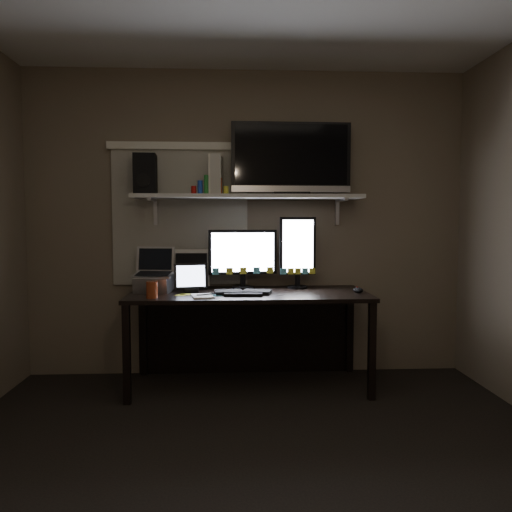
{
  "coord_description": "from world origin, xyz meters",
  "views": [
    {
      "loc": [
        -0.14,
        -2.34,
        1.27
      ],
      "look_at": [
        0.04,
        1.25,
        1.02
      ],
      "focal_mm": 35.0,
      "sensor_mm": 36.0,
      "label": 1
    }
  ],
  "objects": [
    {
      "name": "speaker",
      "position": [
        -0.8,
        1.61,
        1.64
      ],
      "size": [
        0.18,
        0.22,
        0.31
      ],
      "primitive_type": "cube",
      "rotation": [
        0.0,
        0.0,
        0.06
      ],
      "color": "black",
      "rests_on": "wall_shelf"
    },
    {
      "name": "laptop",
      "position": [
        -0.73,
        1.47,
        0.9
      ],
      "size": [
        0.33,
        0.28,
        0.34
      ],
      "primitive_type": "cube",
      "rotation": [
        0.0,
        0.0,
        -0.13
      ],
      "color": "silver",
      "rests_on": "desk"
    },
    {
      "name": "game_console",
      "position": [
        -0.25,
        1.63,
        1.63
      ],
      "size": [
        0.11,
        0.26,
        0.31
      ],
      "primitive_type": "cube",
      "rotation": [
        0.0,
        0.0,
        -0.12
      ],
      "color": "silver",
      "rests_on": "wall_shelf"
    },
    {
      "name": "tv",
      "position": [
        0.34,
        1.62,
        1.76
      ],
      "size": [
        0.95,
        0.18,
        0.57
      ],
      "primitive_type": "cube",
      "rotation": [
        0.0,
        0.0,
        0.02
      ],
      "color": "black",
      "rests_on": "wall_shelf"
    },
    {
      "name": "bottles",
      "position": [
        -0.3,
        1.57,
        1.56
      ],
      "size": [
        0.25,
        0.08,
        0.16
      ],
      "primitive_type": null,
      "rotation": [
        0.0,
        0.0,
        0.08
      ],
      "color": "#A50F0C",
      "rests_on": "wall_shelf"
    },
    {
      "name": "back_wall",
      "position": [
        0.0,
        1.8,
        1.25
      ],
      "size": [
        3.6,
        0.0,
        3.6
      ],
      "primitive_type": "plane",
      "rotation": [
        1.57,
        0.0,
        0.0
      ],
      "color": "#6A5C4C",
      "rests_on": "floor"
    },
    {
      "name": "mouse",
      "position": [
        0.83,
        1.37,
        0.75
      ],
      "size": [
        0.08,
        0.12,
        0.04
      ],
      "primitive_type": "ellipsoid",
      "rotation": [
        0.0,
        0.0,
        0.14
      ],
      "color": "black",
      "rests_on": "desk"
    },
    {
      "name": "wall_shelf",
      "position": [
        0.0,
        1.62,
        1.46
      ],
      "size": [
        1.8,
        0.35,
        0.03
      ],
      "primitive_type": "cube",
      "color": "beige",
      "rests_on": "back_wall"
    },
    {
      "name": "sticky_notes",
      "position": [
        -0.36,
        1.34,
        0.73
      ],
      "size": [
        0.33,
        0.25,
        0.0
      ],
      "primitive_type": null,
      "rotation": [
        0.0,
        0.0,
        0.04
      ],
      "color": "yellow",
      "rests_on": "desk"
    },
    {
      "name": "desk",
      "position": [
        0.0,
        1.55,
        0.55
      ],
      "size": [
        1.8,
        0.75,
        0.73
      ],
      "color": "black",
      "rests_on": "floor"
    },
    {
      "name": "file_sorter",
      "position": [
        -0.45,
        1.65,
        0.88
      ],
      "size": [
        0.24,
        0.11,
        0.31
      ],
      "primitive_type": "cube",
      "rotation": [
        0.0,
        0.0,
        -0.02
      ],
      "color": "black",
      "rests_on": "desk"
    },
    {
      "name": "monitor_landscape",
      "position": [
        -0.04,
        1.64,
        0.97
      ],
      "size": [
        0.55,
        0.13,
        0.48
      ],
      "primitive_type": "cube",
      "rotation": [
        0.0,
        0.0,
        0.14
      ],
      "color": "black",
      "rests_on": "desk"
    },
    {
      "name": "window_blinds",
      "position": [
        -0.55,
        1.79,
        1.3
      ],
      "size": [
        1.1,
        0.02,
        1.1
      ],
      "primitive_type": "cube",
      "color": "beige",
      "rests_on": "back_wall"
    },
    {
      "name": "keyboard",
      "position": [
        -0.05,
        1.35,
        0.74
      ],
      "size": [
        0.44,
        0.19,
        0.03
      ],
      "primitive_type": "cube",
      "rotation": [
        0.0,
        0.0,
        -0.06
      ],
      "color": "black",
      "rests_on": "desk"
    },
    {
      "name": "notepad",
      "position": [
        -0.34,
        1.21,
        0.74
      ],
      "size": [
        0.18,
        0.23,
        0.01
      ],
      "primitive_type": "cube",
      "rotation": [
        0.0,
        0.0,
        0.19
      ],
      "color": "white",
      "rests_on": "desk"
    },
    {
      "name": "floor",
      "position": [
        0.0,
        0.0,
        0.0
      ],
      "size": [
        3.6,
        3.6,
        0.0
      ],
      "primitive_type": "plane",
      "color": "black",
      "rests_on": "ground"
    },
    {
      "name": "monitor_portrait",
      "position": [
        0.4,
        1.64,
        1.02
      ],
      "size": [
        0.29,
        0.07,
        0.58
      ],
      "primitive_type": "cube",
      "rotation": [
        0.0,
        0.0,
        0.05
      ],
      "color": "black",
      "rests_on": "desk"
    },
    {
      "name": "cup",
      "position": [
        -0.69,
        1.17,
        0.79
      ],
      "size": [
        0.09,
        0.09,
        0.12
      ],
      "primitive_type": "cylinder",
      "rotation": [
        0.0,
        0.0,
        0.18
      ],
      "color": "maroon",
      "rests_on": "desk"
    },
    {
      "name": "tablet",
      "position": [
        -0.44,
        1.44,
        0.84
      ],
      "size": [
        0.27,
        0.15,
        0.22
      ],
      "primitive_type": "cube",
      "rotation": [
        0.0,
        0.0,
        0.17
      ],
      "color": "black",
      "rests_on": "desk"
    }
  ]
}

